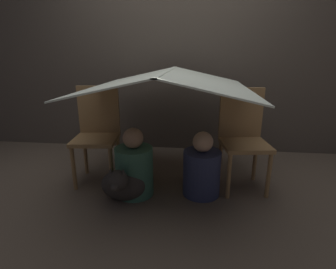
{
  "coord_description": "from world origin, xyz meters",
  "views": [
    {
      "loc": [
        0.25,
        -2.16,
        1.18
      ],
      "look_at": [
        0.0,
        0.07,
        0.49
      ],
      "focal_mm": 28.0,
      "sensor_mm": 36.0,
      "label": 1
    }
  ],
  "objects_px": {
    "chair_right": "(243,135)",
    "person_front": "(134,168)",
    "dog": "(122,184)",
    "chair_left": "(97,130)",
    "person_second": "(202,170)"
  },
  "relations": [
    {
      "from": "chair_right",
      "to": "person_front",
      "type": "bearing_deg",
      "value": -171.32
    },
    {
      "from": "chair_right",
      "to": "dog",
      "type": "distance_m",
      "value": 1.14
    },
    {
      "from": "chair_right",
      "to": "dog",
      "type": "relative_size",
      "value": 2.41
    },
    {
      "from": "chair_left",
      "to": "person_second",
      "type": "height_order",
      "value": "chair_left"
    },
    {
      "from": "person_front",
      "to": "person_second",
      "type": "height_order",
      "value": "person_front"
    },
    {
      "from": "person_front",
      "to": "person_second",
      "type": "distance_m",
      "value": 0.58
    },
    {
      "from": "chair_left",
      "to": "person_second",
      "type": "relative_size",
      "value": 1.58
    },
    {
      "from": "chair_left",
      "to": "chair_right",
      "type": "relative_size",
      "value": 1.0
    },
    {
      "from": "person_second",
      "to": "dog",
      "type": "height_order",
      "value": "person_second"
    },
    {
      "from": "chair_left",
      "to": "person_front",
      "type": "bearing_deg",
      "value": -39.34
    },
    {
      "from": "person_front",
      "to": "dog",
      "type": "xyz_separation_m",
      "value": [
        -0.07,
        -0.15,
        -0.08
      ]
    },
    {
      "from": "chair_right",
      "to": "person_second",
      "type": "relative_size",
      "value": 1.58
    },
    {
      "from": "person_front",
      "to": "person_second",
      "type": "relative_size",
      "value": 1.06
    },
    {
      "from": "chair_right",
      "to": "person_front",
      "type": "relative_size",
      "value": 1.49
    },
    {
      "from": "dog",
      "to": "person_front",
      "type": "bearing_deg",
      "value": 64.93
    }
  ]
}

